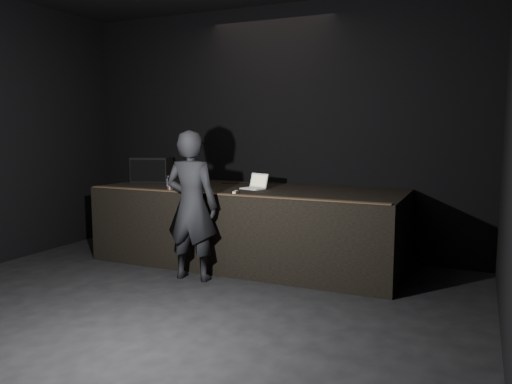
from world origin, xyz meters
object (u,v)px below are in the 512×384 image
at_px(stage_riser, 249,226).
at_px(person, 192,206).
at_px(stage_monitor, 152,169).
at_px(laptop, 255,185).
at_px(beer_can, 170,183).

bearing_deg(stage_riser, person, -107.44).
relative_size(stage_riser, stage_monitor, 6.32).
bearing_deg(laptop, person, -95.53).
bearing_deg(stage_monitor, person, -57.60).
height_order(stage_riser, beer_can, beer_can).
bearing_deg(person, laptop, -118.07).
bearing_deg(person, stage_riser, -112.10).
height_order(stage_riser, person, person).
bearing_deg(stage_monitor, laptop, -24.44).
height_order(stage_monitor, person, person).
bearing_deg(laptop, stage_monitor, -168.14).
bearing_deg(beer_can, stage_monitor, 138.08).
xyz_separation_m(stage_monitor, laptop, (1.77, -0.19, -0.13)).
bearing_deg(beer_can, laptop, 28.79).
relative_size(stage_riser, beer_can, 22.13).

